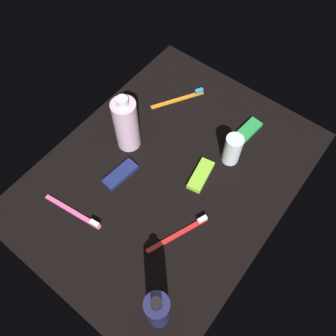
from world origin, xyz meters
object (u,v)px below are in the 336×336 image
at_px(toothbrush_pink, 76,213).
at_px(snack_bar_navy, 120,174).
at_px(snack_bar_lime, 201,175).
at_px(deodorant_stick, 232,149).
at_px(toothbrush_orange, 181,98).
at_px(lotion_bottle, 158,310).
at_px(toothbrush_red, 181,232).
at_px(bodywash_bottle, 126,124).
at_px(snack_bar_green, 247,131).

xyz_separation_m(toothbrush_pink, snack_bar_navy, (-0.16, 0.02, 0.00)).
xyz_separation_m(snack_bar_lime, snack_bar_navy, (0.14, -0.18, 0.00)).
distance_m(deodorant_stick, snack_bar_navy, 0.32).
relative_size(toothbrush_orange, toothbrush_pink, 0.89).
bearing_deg(deodorant_stick, toothbrush_orange, -110.44).
xyz_separation_m(lotion_bottle, toothbrush_pink, (-0.06, -0.33, -0.08)).
distance_m(toothbrush_pink, snack_bar_lime, 0.36).
distance_m(toothbrush_red, snack_bar_navy, 0.24).
distance_m(toothbrush_orange, toothbrush_red, 0.45).
distance_m(bodywash_bottle, deodorant_stick, 0.30).
xyz_separation_m(toothbrush_pink, snack_bar_green, (-0.51, 0.22, 0.00)).
relative_size(snack_bar_green, snack_bar_navy, 1.00).
distance_m(lotion_bottle, toothbrush_orange, 0.66).
distance_m(toothbrush_red, snack_bar_lime, 0.18).
relative_size(toothbrush_pink, toothbrush_red, 1.05).
xyz_separation_m(lotion_bottle, snack_bar_green, (-0.57, -0.11, -0.08)).
distance_m(deodorant_stick, toothbrush_pink, 0.46).
bearing_deg(toothbrush_pink, toothbrush_red, 117.25).
bearing_deg(deodorant_stick, lotion_bottle, 12.58).
xyz_separation_m(deodorant_stick, snack_bar_navy, (0.24, -0.21, -0.04)).
bearing_deg(bodywash_bottle, toothbrush_orange, 174.96).
xyz_separation_m(toothbrush_red, snack_bar_navy, (-0.03, -0.24, 0.00)).
height_order(toothbrush_orange, snack_bar_green, toothbrush_orange).
relative_size(toothbrush_orange, snack_bar_green, 1.54).
distance_m(toothbrush_pink, snack_bar_navy, 0.16).
xyz_separation_m(lotion_bottle, toothbrush_red, (-0.19, -0.08, -0.08)).
bearing_deg(bodywash_bottle, lotion_bottle, 49.04).
bearing_deg(bodywash_bottle, toothbrush_pink, 8.68).
bearing_deg(lotion_bottle, toothbrush_orange, -147.53).
bearing_deg(toothbrush_orange, deodorant_stick, 69.56).
distance_m(lotion_bottle, snack_bar_lime, 0.39).
bearing_deg(bodywash_bottle, snack_bar_navy, 28.91).
bearing_deg(snack_bar_green, snack_bar_lime, -0.51).
xyz_separation_m(lotion_bottle, toothbrush_orange, (-0.55, -0.35, -0.08)).
xyz_separation_m(bodywash_bottle, toothbrush_orange, (-0.23, 0.02, -0.08)).
height_order(deodorant_stick, snack_bar_lime, deodorant_stick).
xyz_separation_m(lotion_bottle, deodorant_stick, (-0.46, -0.10, -0.03)).
relative_size(bodywash_bottle, toothbrush_red, 1.14).
distance_m(bodywash_bottle, snack_bar_lime, 0.25).
relative_size(deodorant_stick, snack_bar_lime, 0.96).
bearing_deg(snack_bar_navy, snack_bar_green, 155.69).
bearing_deg(toothbrush_pink, toothbrush_orange, -177.71).
bearing_deg(toothbrush_orange, toothbrush_red, 37.07).
bearing_deg(toothbrush_pink, snack_bar_lime, 146.64).
bearing_deg(snack_bar_green, bodywash_bottle, -40.63).
xyz_separation_m(toothbrush_pink, snack_bar_lime, (-0.30, 0.20, 0.00)).
distance_m(lotion_bottle, toothbrush_red, 0.22).
relative_size(lotion_bottle, deodorant_stick, 1.91).
relative_size(lotion_bottle, toothbrush_red, 1.12).
xyz_separation_m(bodywash_bottle, snack_bar_lime, (-0.04, 0.24, -0.08)).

